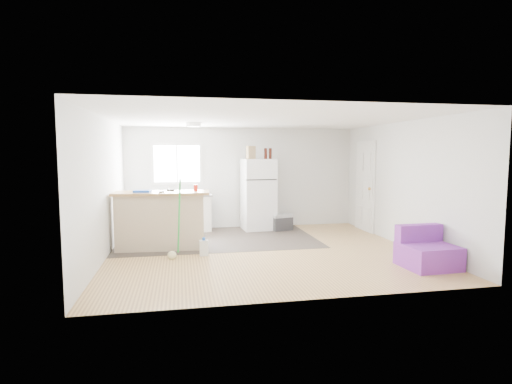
% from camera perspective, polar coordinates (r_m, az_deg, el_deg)
% --- Properties ---
extents(room, '(5.51, 5.01, 2.41)m').
position_cam_1_polar(room, '(7.20, 1.14, 0.85)').
color(room, olive).
rests_on(room, ground).
extents(vinyl_zone, '(4.05, 2.50, 0.00)m').
position_cam_1_polar(vinyl_zone, '(8.49, -5.47, -6.63)').
color(vinyl_zone, '#373029').
rests_on(vinyl_zone, floor).
extents(window, '(1.18, 0.06, 0.98)m').
position_cam_1_polar(window, '(9.51, -11.22, 3.99)').
color(window, white).
rests_on(window, back_wall).
extents(interior_door, '(0.11, 0.92, 2.10)m').
position_cam_1_polar(interior_door, '(9.58, 15.30, 0.72)').
color(interior_door, white).
rests_on(interior_door, right_wall).
extents(ceiling_fixture, '(0.30, 0.30, 0.07)m').
position_cam_1_polar(ceiling_fixture, '(8.25, -8.92, 9.45)').
color(ceiling_fixture, white).
rests_on(ceiling_fixture, ceiling).
extents(kitchen_cabinets, '(1.93, 0.67, 1.12)m').
position_cam_1_polar(kitchen_cabinets, '(9.32, -12.24, -2.95)').
color(kitchen_cabinets, white).
rests_on(kitchen_cabinets, floor).
extents(peninsula, '(1.79, 0.77, 1.08)m').
position_cam_1_polar(peninsula, '(7.71, -13.43, -3.89)').
color(peninsula, tan).
rests_on(peninsula, floor).
extents(refrigerator, '(0.78, 0.75, 1.66)m').
position_cam_1_polar(refrigerator, '(9.38, 0.33, -0.33)').
color(refrigerator, white).
rests_on(refrigerator, floor).
extents(cooler, '(0.56, 0.45, 0.37)m').
position_cam_1_polar(cooler, '(9.36, 3.62, -4.31)').
color(cooler, '#303133').
rests_on(cooler, floor).
extents(purple_seat, '(0.81, 0.77, 0.64)m').
position_cam_1_polar(purple_seat, '(6.90, 23.20, -7.93)').
color(purple_seat, purple).
rests_on(purple_seat, floor).
extents(cleaner_jug, '(0.15, 0.11, 0.33)m').
position_cam_1_polar(cleaner_jug, '(7.10, -7.46, -7.90)').
color(cleaner_jug, silver).
rests_on(cleaner_jug, floor).
extents(mop, '(0.25, 0.38, 1.37)m').
position_cam_1_polar(mop, '(6.98, -11.66, -7.46)').
color(mop, green).
rests_on(mop, floor).
extents(red_cup, '(0.10, 0.10, 0.12)m').
position_cam_1_polar(red_cup, '(7.68, -8.61, 0.61)').
color(red_cup, red).
rests_on(red_cup, peninsula).
extents(blue_tray, '(0.33, 0.26, 0.04)m').
position_cam_1_polar(blue_tray, '(7.62, -15.93, 0.10)').
color(blue_tray, blue).
rests_on(blue_tray, peninsula).
extents(tool_a, '(0.15, 0.10, 0.03)m').
position_cam_1_polar(tool_a, '(7.76, -12.09, 0.27)').
color(tool_a, black).
rests_on(tool_a, peninsula).
extents(tool_b, '(0.11, 0.08, 0.03)m').
position_cam_1_polar(tool_b, '(7.48, -13.34, 0.03)').
color(tool_b, black).
rests_on(tool_b, peninsula).
extents(cardboard_box, '(0.22, 0.17, 0.30)m').
position_cam_1_polar(cardboard_box, '(9.24, -0.72, 5.67)').
color(cardboard_box, '#9D805A').
rests_on(cardboard_box, refrigerator).
extents(bottle_left, '(0.09, 0.09, 0.25)m').
position_cam_1_polar(bottle_left, '(9.31, 1.38, 5.51)').
color(bottle_left, '#38120A').
rests_on(bottle_left, refrigerator).
extents(bottle_right, '(0.09, 0.09, 0.25)m').
position_cam_1_polar(bottle_right, '(9.35, 2.05, 5.51)').
color(bottle_right, '#38120A').
rests_on(bottle_right, refrigerator).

